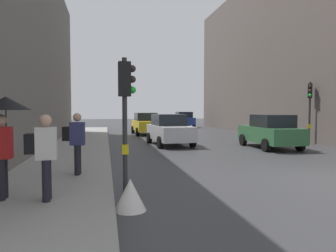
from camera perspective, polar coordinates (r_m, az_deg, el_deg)
name	(u,v)px	position (r m, az deg, el deg)	size (l,w,h in m)	color
ground_plane	(321,180)	(10.26, 25.88, -8.72)	(120.00, 120.00, 0.00)	#38383A
sidewalk_kerb	(74,155)	(14.20, -16.68, -5.03)	(3.05, 40.00, 0.16)	gray
building_facade_right	(330,55)	(29.50, 27.20, 11.36)	(12.00, 29.57, 12.97)	#5B514C
traffic_light_mid_street	(310,101)	(20.24, 24.22, 4.09)	(0.38, 0.44, 3.64)	#2D2D2D
traffic_light_near_left	(126,100)	(7.84, -7.65, 4.73)	(0.43, 0.25, 3.29)	#2D2D2D
car_blue_van	(184,120)	(36.25, 2.82, 1.18)	(2.08, 4.23, 1.76)	navy
car_green_estate	(270,131)	(17.40, 17.97, -0.95)	(2.09, 4.24, 1.76)	#2D6038
car_silver_hatchback	(169,130)	(18.00, 0.25, -0.67)	(2.26, 4.32, 1.76)	#BCBCC1
car_yellow_taxi	(146,124)	(25.74, -4.00, 0.43)	(2.17, 4.28, 1.76)	yellow
pedestrian_with_umbrella	(4,119)	(7.35, -27.42, 1.17)	(1.00, 1.00, 2.14)	black
pedestrian_with_grey_backpack	(76,140)	(9.44, -16.29, -2.41)	(0.62, 0.36, 1.77)	black
pedestrian_with_black_backpack	(44,152)	(6.94, -21.48, -4.40)	(0.61, 0.36, 1.77)	black
warning_sign_triangle	(130,195)	(6.53, -6.83, -12.18)	(0.64, 0.64, 0.65)	silver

